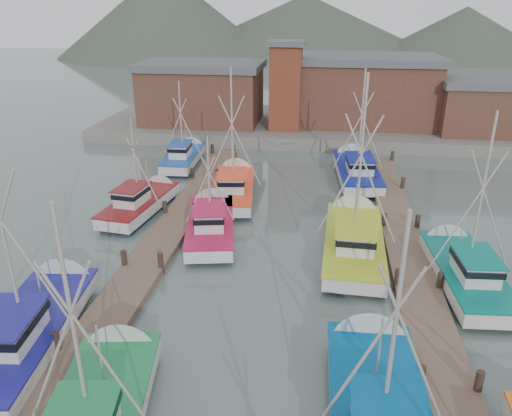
# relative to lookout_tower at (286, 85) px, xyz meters

# --- Properties ---
(ground) EXTENTS (260.00, 260.00, 0.00)m
(ground) POSITION_rel_lookout_tower_xyz_m (2.00, -33.00, -5.55)
(ground) COLOR #4C5B58
(ground) RESTS_ON ground
(dock_left) EXTENTS (2.30, 46.00, 1.50)m
(dock_left) POSITION_rel_lookout_tower_xyz_m (-5.00, -28.96, -5.34)
(dock_left) COLOR brown
(dock_left) RESTS_ON ground
(dock_right) EXTENTS (2.30, 46.00, 1.50)m
(dock_right) POSITION_rel_lookout_tower_xyz_m (9.00, -28.96, -5.34)
(dock_right) COLOR brown
(dock_right) RESTS_ON ground
(quay) EXTENTS (44.00, 16.00, 1.20)m
(quay) POSITION_rel_lookout_tower_xyz_m (2.00, 4.00, -4.95)
(quay) COLOR slate
(quay) RESTS_ON ground
(shed_left) EXTENTS (12.72, 8.48, 6.20)m
(shed_left) POSITION_rel_lookout_tower_xyz_m (-9.00, 2.00, -1.21)
(shed_left) COLOR brown
(shed_left) RESTS_ON quay
(shed_center) EXTENTS (14.84, 9.54, 6.90)m
(shed_center) POSITION_rel_lookout_tower_xyz_m (8.00, 4.00, -0.86)
(shed_center) COLOR brown
(shed_center) RESTS_ON quay
(shed_right) EXTENTS (8.48, 6.36, 5.20)m
(shed_right) POSITION_rel_lookout_tower_xyz_m (19.00, 1.00, -1.71)
(shed_right) COLOR brown
(shed_right) RESTS_ON quay
(lookout_tower) EXTENTS (3.60, 3.60, 8.50)m
(lookout_tower) POSITION_rel_lookout_tower_xyz_m (0.00, 0.00, 0.00)
(lookout_tower) COLOR brown
(lookout_tower) RESTS_ON quay
(distant_hills) EXTENTS (175.00, 140.00, 42.00)m
(distant_hills) POSITION_rel_lookout_tower_xyz_m (-10.76, 89.59, -5.55)
(distant_hills) COLOR #424D40
(distant_hills) RESTS_ON ground
(boat_5) EXTENTS (3.81, 10.34, 9.24)m
(boat_5) POSITION_rel_lookout_tower_xyz_m (6.36, -36.85, -4.87)
(boat_5) COLOR black
(boat_5) RESTS_ON ground
(boat_6) EXTENTS (4.32, 9.95, 10.63)m
(boat_6) POSITION_rel_lookout_tower_xyz_m (-7.62, -33.94, -4.86)
(boat_6) COLOR black
(boat_6) RESTS_ON ground
(boat_8) EXTENTS (4.25, 9.03, 6.94)m
(boat_8) POSITION_rel_lookout_tower_xyz_m (-2.56, -22.65, -4.88)
(boat_8) COLOR black
(boat_8) RESTS_ON ground
(boat_9) EXTENTS (4.40, 10.22, 10.98)m
(boat_9) POSITION_rel_lookout_tower_xyz_m (6.05, -23.79, -4.86)
(boat_9) COLOR black
(boat_9) RESTS_ON ground
(boat_10) EXTENTS (3.44, 8.29, 7.06)m
(boat_10) POSITION_rel_lookout_tower_xyz_m (-7.84, -20.01, -4.87)
(boat_10) COLOR black
(boat_10) RESTS_ON ground
(boat_11) EXTENTS (3.85, 8.81, 9.60)m
(boat_11) POSITION_rel_lookout_tower_xyz_m (11.38, -26.54, -4.87)
(boat_11) COLOR black
(boat_11) RESTS_ON ground
(boat_12) EXTENTS (3.99, 9.45, 10.07)m
(boat_12) POSITION_rel_lookout_tower_xyz_m (-2.32, -16.25, -4.87)
(boat_12) COLOR black
(boat_12) RESTS_ON ground
(boat_13) EXTENTS (3.86, 9.81, 9.57)m
(boat_13) POSITION_rel_lookout_tower_xyz_m (6.72, -11.00, -4.87)
(boat_13) COLOR black
(boat_13) RESTS_ON ground
(boat_14) EXTENTS (3.22, 8.09, 7.84)m
(boat_14) POSITION_rel_lookout_tower_xyz_m (-7.94, -9.32, -4.87)
(boat_14) COLOR black
(boat_14) RESTS_ON ground
(gull_near) EXTENTS (1.54, 0.61, 0.24)m
(gull_near) POSITION_rel_lookout_tower_xyz_m (-1.82, -34.01, 2.97)
(gull_near) COLOR gray
(gull_near) RESTS_ON ground
(gull_far) EXTENTS (1.54, 0.66, 0.24)m
(gull_far) POSITION_rel_lookout_tower_xyz_m (2.23, -29.53, 2.12)
(gull_far) COLOR gray
(gull_far) RESTS_ON ground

